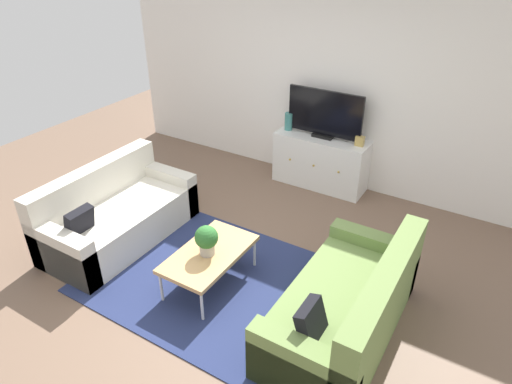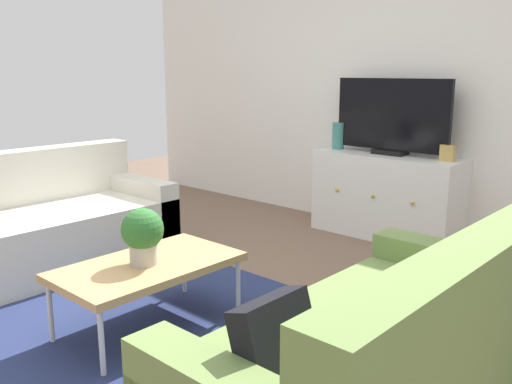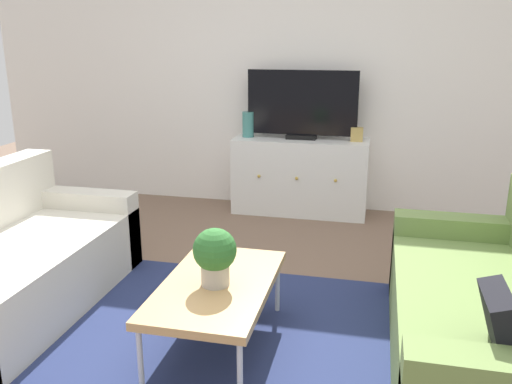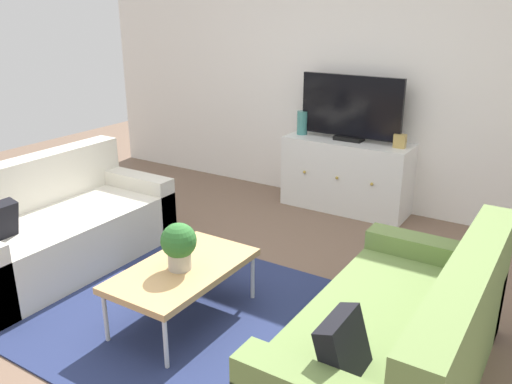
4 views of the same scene
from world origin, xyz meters
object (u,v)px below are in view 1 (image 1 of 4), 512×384
at_px(couch_right_side, 351,310).
at_px(tv_console, 320,161).
at_px(flat_screen_tv, 325,114).
at_px(coffee_table, 209,254).
at_px(glass_vase, 289,121).
at_px(couch_left_side, 114,216).
at_px(potted_plant, 207,239).
at_px(mantel_clock, 360,141).

bearing_deg(couch_right_side, tv_console, 119.93).
height_order(tv_console, flat_screen_tv, flat_screen_tv).
xyz_separation_m(coffee_table, glass_vase, (-0.43, 2.46, 0.48)).
height_order(flat_screen_tv, glass_vase, flat_screen_tv).
relative_size(couch_left_side, coffee_table, 1.77).
relative_size(couch_right_side, coffee_table, 1.77).
height_order(coffee_table, potted_plant, potted_plant).
xyz_separation_m(couch_left_side, couch_right_side, (2.87, 0.00, 0.00)).
bearing_deg(tv_console, coffee_table, -91.93).
distance_m(glass_vase, mantel_clock, 1.03).
xyz_separation_m(coffee_table, potted_plant, (-0.00, -0.02, 0.20)).
height_order(couch_right_side, mantel_clock, mantel_clock).
relative_size(couch_right_side, mantel_clock, 13.57).
relative_size(coffee_table, potted_plant, 3.20).
bearing_deg(mantel_clock, tv_console, -179.99).
height_order(flat_screen_tv, mantel_clock, flat_screen_tv).
relative_size(couch_left_side, flat_screen_tv, 1.71).
relative_size(couch_right_side, flat_screen_tv, 1.71).
distance_m(flat_screen_tv, mantel_clock, 0.58).
xyz_separation_m(couch_left_side, tv_console, (1.50, 2.37, 0.08)).
height_order(coffee_table, glass_vase, glass_vase).
distance_m(flat_screen_tv, glass_vase, 0.55).
relative_size(coffee_table, glass_vase, 4.12).
bearing_deg(coffee_table, mantel_clock, 76.34).
bearing_deg(glass_vase, flat_screen_tv, 2.22).
height_order(couch_left_side, mantel_clock, mantel_clock).
bearing_deg(couch_right_side, couch_left_side, 180.00).
bearing_deg(flat_screen_tv, mantel_clock, -2.22).
relative_size(couch_right_side, tv_console, 1.39).
xyz_separation_m(couch_right_side, tv_console, (-1.37, 2.37, 0.08)).
distance_m(coffee_table, mantel_clock, 2.57).
xyz_separation_m(coffee_table, tv_console, (0.08, 2.46, 0.00)).
bearing_deg(couch_left_side, potted_plant, -4.59).
bearing_deg(potted_plant, coffee_table, 88.95).
xyz_separation_m(coffee_table, flat_screen_tv, (0.08, 2.48, 0.68)).
bearing_deg(flat_screen_tv, couch_right_side, -60.28).
distance_m(potted_plant, tv_console, 2.50).
bearing_deg(couch_left_side, coffee_table, -3.60).
xyz_separation_m(potted_plant, mantel_clock, (0.60, 2.49, 0.22)).
bearing_deg(flat_screen_tv, tv_console, -90.00).
bearing_deg(glass_vase, tv_console, -0.01).
bearing_deg(couch_right_side, coffee_table, -176.47).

